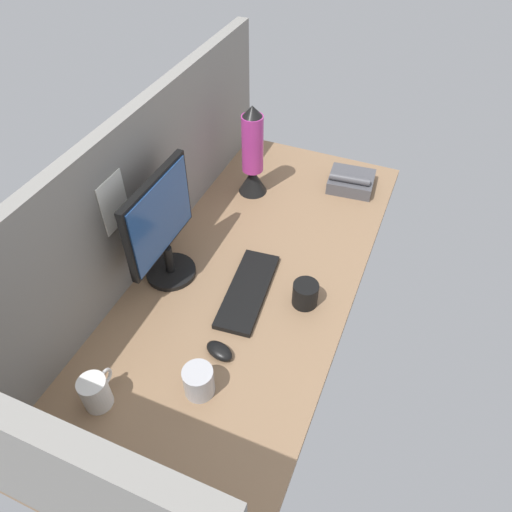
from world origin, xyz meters
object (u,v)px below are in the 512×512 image
object	(u,v)px
mug_steel	(199,381)
mug_ceramic_white	(96,392)
lava_lamp	(253,158)
mug_black_travel	(305,294)
mouse	(219,351)
desk_phone	(351,181)
keyboard	(248,290)
monitor	(161,227)

from	to	relation	value
mug_steel	mug_ceramic_white	bearing A→B (deg)	120.14
mug_ceramic_white	lava_lamp	size ratio (longest dim) A/B	0.30
mug_ceramic_white	mug_black_travel	distance (cm)	72.03
mug_ceramic_white	mug_black_travel	world-z (taller)	mug_ceramic_white
mouse	desk_phone	size ratio (longest dim) A/B	0.47
mouse	lava_lamp	xyz separation A→B (cm)	(81.58, 23.22, 15.11)
keyboard	mug_black_travel	distance (cm)	20.30
monitor	desk_phone	distance (cm)	91.46
desk_phone	mug_ceramic_white	bearing A→B (deg)	162.57
mug_steel	desk_phone	world-z (taller)	mug_steel
mug_ceramic_white	lava_lamp	world-z (taller)	lava_lamp
keyboard	lava_lamp	xyz separation A→B (cm)	(54.76, 21.29, 15.81)
mug_ceramic_white	mouse	bearing A→B (deg)	-41.59
monitor	lava_lamp	size ratio (longest dim) A/B	1.03
monitor	keyboard	bearing A→B (deg)	-85.52
keyboard	desk_phone	bearing A→B (deg)	-19.02
mug_black_travel	lava_lamp	size ratio (longest dim) A/B	0.22
monitor	mouse	bearing A→B (deg)	-127.47
keyboard	lava_lamp	bearing A→B (deg)	15.53
lava_lamp	mug_ceramic_white	bearing A→B (deg)	179.16
monitor	desk_phone	bearing A→B (deg)	-31.99
mug_black_travel	desk_phone	world-z (taller)	same
monitor	lava_lamp	distance (cm)	58.04
mouse	lava_lamp	distance (cm)	86.15
monitor	desk_phone	size ratio (longest dim) A/B	2.02
monitor	mug_ceramic_white	bearing A→B (deg)	-172.29
keyboard	mug_ceramic_white	xyz separation A→B (cm)	(-54.79, 22.89, 4.53)
mouse	keyboard	bearing A→B (deg)	20.95
mug_black_travel	lava_lamp	bearing A→B (deg)	38.54
mug_ceramic_white	mug_steel	size ratio (longest dim) A/B	1.20
monitor	desk_phone	xyz separation A→B (cm)	(75.84, -47.38, -19.19)
monitor	lava_lamp	world-z (taller)	monitor
mug_ceramic_white	lava_lamp	distance (cm)	110.14
keyboard	desk_phone	world-z (taller)	desk_phone
lava_lamp	desk_phone	size ratio (longest dim) A/B	1.96
mug_black_travel	monitor	bearing A→B (deg)	96.43
desk_phone	lava_lamp	bearing A→B (deg)	115.84
monitor	mouse	size ratio (longest dim) A/B	4.31
keyboard	monitor	bearing A→B (deg)	88.76
mug_steel	mug_black_travel	size ratio (longest dim) A/B	1.11
keyboard	lava_lamp	distance (cm)	60.84
keyboard	mouse	size ratio (longest dim) A/B	3.85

